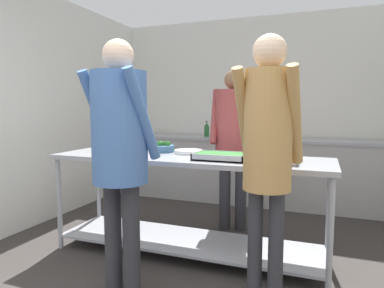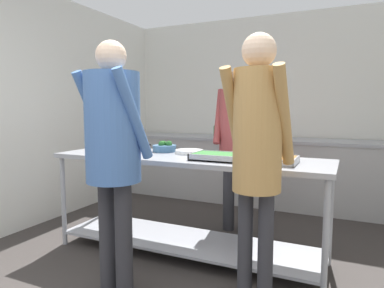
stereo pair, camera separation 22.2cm
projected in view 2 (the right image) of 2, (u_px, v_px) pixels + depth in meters
wall_rear at (262, 108)px, 5.06m from camera, size 4.14×0.06×2.65m
wall_left at (47, 108)px, 4.01m from camera, size 0.06×4.34×2.65m
back_counter at (255, 170)px, 4.82m from camera, size 3.98×0.65×0.91m
serving_counter at (187, 188)px, 3.07m from camera, size 2.47×0.71×0.90m
sauce_pan at (125, 146)px, 3.40m from camera, size 0.45×0.31×0.09m
broccoli_bowl at (165, 148)px, 3.36m from camera, size 0.23×0.23×0.11m
plate_stack at (189, 152)px, 3.21m from camera, size 0.27×0.27×0.04m
serving_tray_roast at (219, 157)px, 2.83m from camera, size 0.43×0.30×0.05m
serving_tray_vegetables at (272, 160)px, 2.65m from camera, size 0.37×0.31×0.05m
guest_serving_left at (113, 141)px, 2.36m from camera, size 0.52×0.42×1.78m
guest_serving_right at (257, 142)px, 2.10m from camera, size 0.42×0.37×1.78m
cook_behind_counter at (238, 133)px, 3.63m from camera, size 0.53×0.40×1.73m
water_bottle at (216, 130)px, 4.97m from camera, size 0.07×0.07×0.22m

